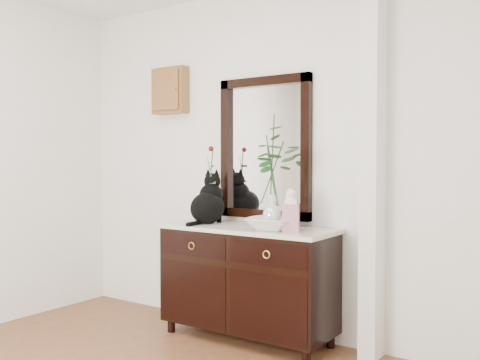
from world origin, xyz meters
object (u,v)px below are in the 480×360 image
Objects in this scene: cat at (208,198)px; ginger_jar at (291,209)px; lotus_bowl at (272,224)px; sideboard at (248,277)px.

ginger_jar is (0.78, -0.07, -0.05)m from cat.
cat reaches higher than ginger_jar.
ginger_jar is (0.16, -0.01, 0.11)m from lotus_bowl.
sideboard is 0.49m from lotus_bowl.
ginger_jar is at bearing -4.16° from lotus_bowl.
cat is at bearing 174.33° from lotus_bowl.
ginger_jar is at bearing -10.70° from sideboard.
cat is 1.31× the size of ginger_jar.
lotus_bowl is (0.25, -0.07, 0.42)m from sideboard.
sideboard is 3.29× the size of cat.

